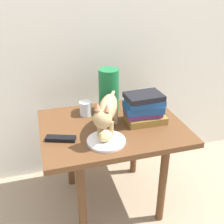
{
  "coord_description": "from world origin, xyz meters",
  "views": [
    {
      "loc": [
        -0.36,
        -1.26,
        1.29
      ],
      "look_at": [
        0.0,
        0.0,
        0.63
      ],
      "focal_mm": 43.55,
      "sensor_mm": 36.0,
      "label": 1
    }
  ],
  "objects_px": {
    "green_vase": "(109,91)",
    "candle_jar": "(86,109)",
    "tv_remote": "(61,139)",
    "bread_roll": "(105,136)",
    "plate": "(106,141)",
    "cat": "(107,110)",
    "book_stack": "(144,108)",
    "side_table": "(112,136)"
  },
  "relations": [
    {
      "from": "bread_roll",
      "to": "candle_jar",
      "type": "distance_m",
      "value": 0.32
    },
    {
      "from": "plate",
      "to": "book_stack",
      "type": "relative_size",
      "value": 0.83
    },
    {
      "from": "cat",
      "to": "green_vase",
      "type": "height_order",
      "value": "green_vase"
    },
    {
      "from": "side_table",
      "to": "candle_jar",
      "type": "bearing_deg",
      "value": 126.26
    },
    {
      "from": "book_stack",
      "to": "candle_jar",
      "type": "bearing_deg",
      "value": 150.37
    },
    {
      "from": "plate",
      "to": "bread_roll",
      "type": "xyz_separation_m",
      "value": [
        -0.01,
        -0.0,
        0.03
      ]
    },
    {
      "from": "green_vase",
      "to": "book_stack",
      "type": "bearing_deg",
      "value": -51.32
    },
    {
      "from": "side_table",
      "to": "green_vase",
      "type": "height_order",
      "value": "green_vase"
    },
    {
      "from": "book_stack",
      "to": "plate",
      "type": "bearing_deg",
      "value": -150.1
    },
    {
      "from": "tv_remote",
      "to": "bread_roll",
      "type": "bearing_deg",
      "value": -2.24
    },
    {
      "from": "green_vase",
      "to": "candle_jar",
      "type": "relative_size",
      "value": 3.09
    },
    {
      "from": "candle_jar",
      "to": "cat",
      "type": "bearing_deg",
      "value": -73.72
    },
    {
      "from": "side_table",
      "to": "plate",
      "type": "relative_size",
      "value": 4.06
    },
    {
      "from": "side_table",
      "to": "plate",
      "type": "height_order",
      "value": "plate"
    },
    {
      "from": "plate",
      "to": "green_vase",
      "type": "height_order",
      "value": "green_vase"
    },
    {
      "from": "bread_roll",
      "to": "tv_remote",
      "type": "bearing_deg",
      "value": 157.97
    },
    {
      "from": "plate",
      "to": "tv_remote",
      "type": "bearing_deg",
      "value": 159.64
    },
    {
      "from": "side_table",
      "to": "bread_roll",
      "type": "relative_size",
      "value": 9.78
    },
    {
      "from": "cat",
      "to": "candle_jar",
      "type": "distance_m",
      "value": 0.26
    },
    {
      "from": "bread_roll",
      "to": "cat",
      "type": "xyz_separation_m",
      "value": [
        0.03,
        0.09,
        0.09
      ]
    },
    {
      "from": "cat",
      "to": "candle_jar",
      "type": "height_order",
      "value": "cat"
    },
    {
      "from": "side_table",
      "to": "tv_remote",
      "type": "height_order",
      "value": "tv_remote"
    },
    {
      "from": "plate",
      "to": "green_vase",
      "type": "xyz_separation_m",
      "value": [
        0.11,
        0.34,
        0.12
      ]
    },
    {
      "from": "candle_jar",
      "to": "tv_remote",
      "type": "distance_m",
      "value": 0.3
    },
    {
      "from": "bread_roll",
      "to": "candle_jar",
      "type": "bearing_deg",
      "value": 95.96
    },
    {
      "from": "plate",
      "to": "candle_jar",
      "type": "bearing_deg",
      "value": 97.19
    },
    {
      "from": "bread_roll",
      "to": "candle_jar",
      "type": "xyz_separation_m",
      "value": [
        -0.03,
        0.32,
        -0.0
      ]
    },
    {
      "from": "plate",
      "to": "bread_roll",
      "type": "height_order",
      "value": "bread_roll"
    },
    {
      "from": "green_vase",
      "to": "tv_remote",
      "type": "bearing_deg",
      "value": -141.5
    },
    {
      "from": "candle_jar",
      "to": "tv_remote",
      "type": "xyz_separation_m",
      "value": [
        -0.17,
        -0.24,
        -0.03
      ]
    },
    {
      "from": "side_table",
      "to": "bread_roll",
      "type": "xyz_separation_m",
      "value": [
        -0.08,
        -0.16,
        0.11
      ]
    },
    {
      "from": "plate",
      "to": "cat",
      "type": "relative_size",
      "value": 0.43
    },
    {
      "from": "book_stack",
      "to": "candle_jar",
      "type": "distance_m",
      "value": 0.35
    },
    {
      "from": "green_vase",
      "to": "candle_jar",
      "type": "xyz_separation_m",
      "value": [
        -0.15,
        -0.02,
        -0.09
      ]
    },
    {
      "from": "cat",
      "to": "green_vase",
      "type": "distance_m",
      "value": 0.26
    },
    {
      "from": "plate",
      "to": "green_vase",
      "type": "distance_m",
      "value": 0.37
    },
    {
      "from": "green_vase",
      "to": "candle_jar",
      "type": "height_order",
      "value": "green_vase"
    },
    {
      "from": "green_vase",
      "to": "cat",
      "type": "bearing_deg",
      "value": -107.49
    },
    {
      "from": "bread_roll",
      "to": "tv_remote",
      "type": "height_order",
      "value": "bread_roll"
    },
    {
      "from": "plate",
      "to": "green_vase",
      "type": "relative_size",
      "value": 0.73
    },
    {
      "from": "bread_roll",
      "to": "cat",
      "type": "height_order",
      "value": "cat"
    },
    {
      "from": "side_table",
      "to": "candle_jar",
      "type": "distance_m",
      "value": 0.23
    }
  ]
}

